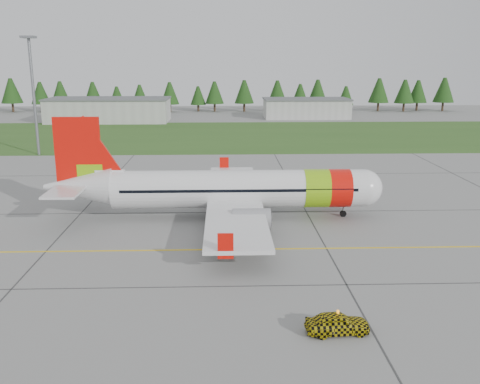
{
  "coord_description": "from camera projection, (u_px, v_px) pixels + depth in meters",
  "views": [
    {
      "loc": [
        0.71,
        -37.11,
        16.54
      ],
      "look_at": [
        2.44,
        14.93,
        3.57
      ],
      "focal_mm": 40.0,
      "sensor_mm": 36.0,
      "label": 1
    }
  ],
  "objects": [
    {
      "name": "aircraft",
      "position": [
        231.0,
        189.0,
        56.65
      ],
      "size": [
        35.77,
        32.75,
        10.85
      ],
      "rotation": [
        0.0,
        0.0,
        -0.0
      ],
      "color": "silver",
      "rests_on": "ground"
    },
    {
      "name": "treeline",
      "position": [
        220.0,
        96.0,
        172.6
      ],
      "size": [
        160.0,
        8.0,
        10.0
      ],
      "primitive_type": null,
      "color": "#1C3F14",
      "rests_on": "ground"
    },
    {
      "name": "hangar_east",
      "position": [
        306.0,
        109.0,
        154.58
      ],
      "size": [
        24.0,
        12.0,
        5.2
      ],
      "primitive_type": "cube",
      "color": "#A8A8A3",
      "rests_on": "ground"
    },
    {
      "name": "ground",
      "position": [
        214.0,
        287.0,
        39.97
      ],
      "size": [
        320.0,
        320.0,
        0.0
      ],
      "primitive_type": "plane",
      "color": "gray",
      "rests_on": "ground"
    },
    {
      "name": "taxi_guideline",
      "position": [
        215.0,
        250.0,
        47.72
      ],
      "size": [
        120.0,
        0.25,
        0.02
      ],
      "primitive_type": "cube",
      "color": "gold",
      "rests_on": "ground"
    },
    {
      "name": "follow_me_car",
      "position": [
        338.0,
        304.0,
        32.72
      ],
      "size": [
        1.47,
        1.7,
        3.97
      ],
      "primitive_type": "imported",
      "rotation": [
        0.0,
        0.0,
        1.65
      ],
      "color": "#D0BB0B",
      "rests_on": "ground"
    },
    {
      "name": "grass_strip",
      "position": [
        219.0,
        135.0,
        119.49
      ],
      "size": [
        320.0,
        50.0,
        0.03
      ],
      "primitive_type": "cube",
      "color": "#30561E",
      "rests_on": "ground"
    },
    {
      "name": "hangar_west",
      "position": [
        109.0,
        111.0,
        144.96
      ],
      "size": [
        32.0,
        14.0,
        6.0
      ],
      "primitive_type": "cube",
      "color": "#A8A8A3",
      "rests_on": "ground"
    },
    {
      "name": "floodlight_mast",
      "position": [
        34.0,
        98.0,
        92.77
      ],
      "size": [
        0.5,
        0.5,
        20.0
      ],
      "primitive_type": "cylinder",
      "color": "slate",
      "rests_on": "ground"
    }
  ]
}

